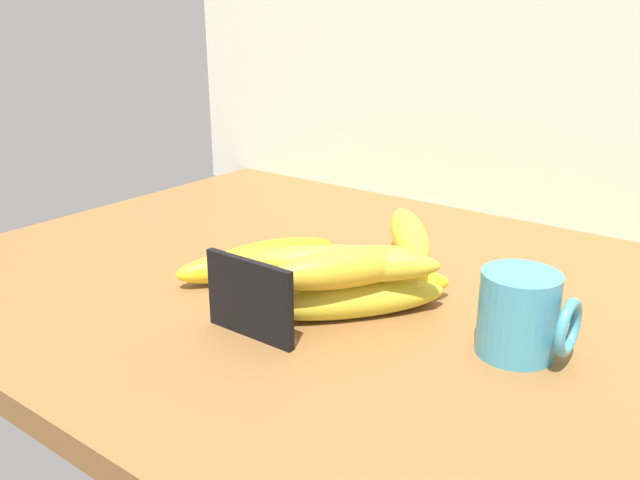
{
  "coord_description": "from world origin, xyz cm",
  "views": [
    {
      "loc": [
        39.7,
        -61.15,
        34.97
      ],
      "look_at": [
        -6.43,
        -0.27,
        8.0
      ],
      "focal_mm": 37.01,
      "sensor_mm": 36.0,
      "label": 1
    }
  ],
  "objects_px": {
    "banana_5": "(274,253)",
    "banana_7": "(409,235)",
    "banana_0": "(401,269)",
    "banana_4": "(242,265)",
    "banana_6": "(349,268)",
    "coffee_mug": "(521,315)",
    "banana_2": "(331,275)",
    "banana_1": "(356,300)",
    "banana_3": "(375,289)",
    "chalkboard_sign": "(250,301)",
    "banana_8": "(343,264)"
  },
  "relations": [
    {
      "from": "chalkboard_sign",
      "to": "banana_3",
      "type": "bearing_deg",
      "value": 65.99
    },
    {
      "from": "banana_5",
      "to": "banana_6",
      "type": "relative_size",
      "value": 0.93
    },
    {
      "from": "banana_4",
      "to": "banana_3",
      "type": "bearing_deg",
      "value": 11.35
    },
    {
      "from": "coffee_mug",
      "to": "banana_0",
      "type": "xyz_separation_m",
      "value": [
        -0.18,
        0.08,
        -0.02
      ]
    },
    {
      "from": "coffee_mug",
      "to": "banana_1",
      "type": "relative_size",
      "value": 0.44
    },
    {
      "from": "coffee_mug",
      "to": "banana_5",
      "type": "bearing_deg",
      "value": 174.7
    },
    {
      "from": "banana_4",
      "to": "banana_1",
      "type": "bearing_deg",
      "value": -0.62
    },
    {
      "from": "banana_3",
      "to": "banana_8",
      "type": "distance_m",
      "value": 0.06
    },
    {
      "from": "banana_1",
      "to": "banana_3",
      "type": "distance_m",
      "value": 0.04
    },
    {
      "from": "chalkboard_sign",
      "to": "banana_4",
      "type": "relative_size",
      "value": 0.66
    },
    {
      "from": "banana_6",
      "to": "banana_7",
      "type": "bearing_deg",
      "value": 89.44
    },
    {
      "from": "banana_3",
      "to": "banana_8",
      "type": "bearing_deg",
      "value": -109.73
    },
    {
      "from": "banana_2",
      "to": "coffee_mug",
      "type": "bearing_deg",
      "value": -2.74
    },
    {
      "from": "banana_3",
      "to": "banana_5",
      "type": "height_order",
      "value": "banana_3"
    },
    {
      "from": "banana_3",
      "to": "banana_7",
      "type": "bearing_deg",
      "value": 90.46
    },
    {
      "from": "banana_4",
      "to": "banana_6",
      "type": "height_order",
      "value": "banana_6"
    },
    {
      "from": "banana_1",
      "to": "banana_5",
      "type": "bearing_deg",
      "value": 160.78
    },
    {
      "from": "banana_5",
      "to": "banana_6",
      "type": "height_order",
      "value": "banana_6"
    },
    {
      "from": "banana_5",
      "to": "banana_1",
      "type": "bearing_deg",
      "value": -19.22
    },
    {
      "from": "chalkboard_sign",
      "to": "banana_2",
      "type": "relative_size",
      "value": 0.53
    },
    {
      "from": "banana_2",
      "to": "banana_5",
      "type": "relative_size",
      "value": 1.23
    },
    {
      "from": "banana_1",
      "to": "banana_3",
      "type": "height_order",
      "value": "same"
    },
    {
      "from": "banana_8",
      "to": "banana_0",
      "type": "bearing_deg",
      "value": 85.18
    },
    {
      "from": "banana_5",
      "to": "banana_3",
      "type": "bearing_deg",
      "value": -7.56
    },
    {
      "from": "chalkboard_sign",
      "to": "banana_0",
      "type": "height_order",
      "value": "chalkboard_sign"
    },
    {
      "from": "banana_0",
      "to": "banana_6",
      "type": "height_order",
      "value": "banana_6"
    },
    {
      "from": "banana_1",
      "to": "banana_8",
      "type": "bearing_deg",
      "value": -158.52
    },
    {
      "from": "coffee_mug",
      "to": "banana_5",
      "type": "relative_size",
      "value": 0.54
    },
    {
      "from": "chalkboard_sign",
      "to": "banana_2",
      "type": "xyz_separation_m",
      "value": [
        -0.0,
        0.14,
        -0.02
      ]
    },
    {
      "from": "banana_7",
      "to": "banana_2",
      "type": "bearing_deg",
      "value": -130.81
    },
    {
      "from": "banana_4",
      "to": "coffee_mug",
      "type": "bearing_deg",
      "value": 4.26
    },
    {
      "from": "banana_7",
      "to": "banana_8",
      "type": "xyz_separation_m",
      "value": [
        -0.01,
        -0.12,
        -0.0
      ]
    },
    {
      "from": "banana_4",
      "to": "banana_8",
      "type": "bearing_deg",
      "value": -2.71
    },
    {
      "from": "banana_1",
      "to": "banana_8",
      "type": "xyz_separation_m",
      "value": [
        -0.01,
        -0.01,
        0.04
      ]
    },
    {
      "from": "banana_0",
      "to": "banana_6",
      "type": "relative_size",
      "value": 0.95
    },
    {
      "from": "coffee_mug",
      "to": "banana_8",
      "type": "relative_size",
      "value": 0.44
    },
    {
      "from": "banana_3",
      "to": "banana_5",
      "type": "distance_m",
      "value": 0.17
    },
    {
      "from": "banana_1",
      "to": "banana_4",
      "type": "relative_size",
      "value": 1.24
    },
    {
      "from": "banana_2",
      "to": "banana_6",
      "type": "height_order",
      "value": "banana_6"
    },
    {
      "from": "banana_0",
      "to": "banana_4",
      "type": "bearing_deg",
      "value": -148.62
    },
    {
      "from": "coffee_mug",
      "to": "banana_7",
      "type": "height_order",
      "value": "same"
    },
    {
      "from": "banana_1",
      "to": "banana_7",
      "type": "height_order",
      "value": "banana_7"
    },
    {
      "from": "chalkboard_sign",
      "to": "banana_7",
      "type": "distance_m",
      "value": 0.22
    },
    {
      "from": "banana_5",
      "to": "banana_7",
      "type": "height_order",
      "value": "banana_7"
    },
    {
      "from": "banana_5",
      "to": "banana_7",
      "type": "distance_m",
      "value": 0.18
    },
    {
      "from": "banana_1",
      "to": "banana_5",
      "type": "xyz_separation_m",
      "value": [
        -0.17,
        0.06,
        -0.0
      ]
    },
    {
      "from": "banana_3",
      "to": "banana_4",
      "type": "relative_size",
      "value": 1.09
    },
    {
      "from": "banana_2",
      "to": "banana_5",
      "type": "bearing_deg",
      "value": 169.21
    },
    {
      "from": "coffee_mug",
      "to": "banana_1",
      "type": "height_order",
      "value": "coffee_mug"
    },
    {
      "from": "chalkboard_sign",
      "to": "banana_1",
      "type": "relative_size",
      "value": 0.54
    }
  ]
}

